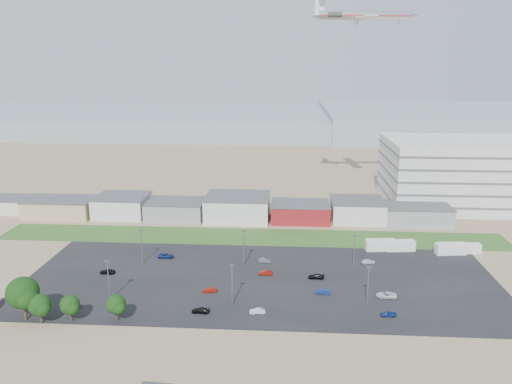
# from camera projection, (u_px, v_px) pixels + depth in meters

# --- Properties ---
(ground) EXTENTS (700.00, 700.00, 0.00)m
(ground) POSITION_uv_depth(u_px,v_px,m) (233.00, 318.00, 108.27)
(ground) COLOR #8F775B
(ground) RESTS_ON ground
(parking_lot) EXTENTS (120.00, 50.00, 0.01)m
(parking_lot) POSITION_uv_depth(u_px,v_px,m) (261.00, 280.00, 127.26)
(parking_lot) COLOR black
(parking_lot) RESTS_ON ground
(grass_strip) EXTENTS (160.00, 16.00, 0.02)m
(grass_strip) POSITION_uv_depth(u_px,v_px,m) (251.00, 237.00, 158.46)
(grass_strip) COLOR #2E5921
(grass_strip) RESTS_ON ground
(hills_backdrop) EXTENTS (700.00, 200.00, 9.00)m
(hills_backdrop) POSITION_uv_depth(u_px,v_px,m) (323.00, 124.00, 408.64)
(hills_backdrop) COLOR gray
(hills_backdrop) RESTS_ON ground
(building_row) EXTENTS (170.00, 20.00, 8.00)m
(building_row) POSITION_uv_depth(u_px,v_px,m) (207.00, 207.00, 176.85)
(building_row) COLOR silver
(building_row) RESTS_ON ground
(parking_garage) EXTENTS (80.00, 40.00, 25.00)m
(parking_garage) POSITION_uv_depth(u_px,v_px,m) (493.00, 173.00, 191.12)
(parking_garage) COLOR silver
(parking_garage) RESTS_ON ground
(box_trailer_a) EXTENTS (8.95, 3.65, 3.26)m
(box_trailer_a) POSITION_uv_depth(u_px,v_px,m) (380.00, 245.00, 146.66)
(box_trailer_a) COLOR silver
(box_trailer_a) RESTS_ON ground
(box_trailer_b) EXTENTS (8.50, 3.56, 3.09)m
(box_trailer_b) POSITION_uv_depth(u_px,v_px,m) (401.00, 246.00, 146.47)
(box_trailer_b) COLOR silver
(box_trailer_b) RESTS_ON ground
(box_trailer_c) EXTENTS (8.91, 3.78, 3.24)m
(box_trailer_c) POSITION_uv_depth(u_px,v_px,m) (451.00, 249.00, 143.80)
(box_trailer_c) COLOR silver
(box_trailer_c) RESTS_ON ground
(box_trailer_d) EXTENTS (7.55, 2.94, 2.77)m
(box_trailer_d) POSITION_uv_depth(u_px,v_px,m) (467.00, 248.00, 144.77)
(box_trailer_d) COLOR silver
(box_trailer_d) RESTS_ON ground
(tree_left) EXTENTS (7.35, 7.35, 11.03)m
(tree_left) POSITION_uv_depth(u_px,v_px,m) (23.00, 296.00, 106.21)
(tree_left) COLOR black
(tree_left) RESTS_ON ground
(tree_mid) EXTENTS (5.03, 5.03, 7.54)m
(tree_mid) POSITION_uv_depth(u_px,v_px,m) (40.00, 307.00, 105.05)
(tree_mid) COLOR black
(tree_mid) RESTS_ON ground
(tree_right) EXTENTS (4.49, 4.49, 6.73)m
(tree_right) POSITION_uv_depth(u_px,v_px,m) (70.00, 307.00, 106.15)
(tree_right) COLOR black
(tree_right) RESTS_ON ground
(tree_near) EXTENTS (4.48, 4.48, 6.72)m
(tree_near) POSITION_uv_depth(u_px,v_px,m) (116.00, 306.00, 106.35)
(tree_near) COLOR black
(tree_near) RESTS_ON ground
(lightpole_front_l) EXTENTS (1.16, 0.48, 9.89)m
(lightpole_front_l) POSITION_uv_depth(u_px,v_px,m) (109.00, 281.00, 114.89)
(lightpole_front_l) COLOR slate
(lightpole_front_l) RESTS_ON ground
(lightpole_front_m) EXTENTS (1.15, 0.48, 9.77)m
(lightpole_front_m) POSITION_uv_depth(u_px,v_px,m) (232.00, 285.00, 113.00)
(lightpole_front_m) COLOR slate
(lightpole_front_m) RESTS_ON ground
(lightpole_front_r) EXTENTS (1.13, 0.47, 9.62)m
(lightpole_front_r) POSITION_uv_depth(u_px,v_px,m) (368.00, 287.00, 112.26)
(lightpole_front_r) COLOR slate
(lightpole_front_r) RESTS_ON ground
(lightpole_back_l) EXTENTS (1.16, 0.48, 9.89)m
(lightpole_back_l) POSITION_uv_depth(u_px,v_px,m) (142.00, 247.00, 136.05)
(lightpole_back_l) COLOR slate
(lightpole_back_l) RESTS_ON ground
(lightpole_back_m) EXTENTS (1.18, 0.49, 10.07)m
(lightpole_back_m) POSITION_uv_depth(u_px,v_px,m) (244.00, 248.00, 134.85)
(lightpole_back_m) COLOR slate
(lightpole_back_m) RESTS_ON ground
(lightpole_back_r) EXTENTS (1.11, 0.46, 9.42)m
(lightpole_back_r) POSITION_uv_depth(u_px,v_px,m) (354.00, 252.00, 133.11)
(lightpole_back_r) COLOR slate
(lightpole_back_r) RESTS_ON ground
(airliner) EXTENTS (43.82, 32.56, 12.03)m
(airliner) POSITION_uv_depth(u_px,v_px,m) (364.00, 15.00, 179.76)
(airliner) COLOR silver
(parked_car_0) EXTENTS (4.87, 2.57, 1.31)m
(parked_car_0) POSITION_uv_depth(u_px,v_px,m) (386.00, 295.00, 117.41)
(parked_car_0) COLOR silver
(parked_car_0) RESTS_ON ground
(parked_car_1) EXTENTS (3.93, 1.63, 1.26)m
(parked_car_1) POSITION_uv_depth(u_px,v_px,m) (323.00, 291.00, 119.27)
(parked_car_1) COLOR navy
(parked_car_1) RESTS_ON ground
(parked_car_2) EXTENTS (3.41, 1.49, 1.15)m
(parked_car_2) POSITION_uv_depth(u_px,v_px,m) (388.00, 314.00, 108.80)
(parked_car_2) COLOR navy
(parked_car_2) RESTS_ON ground
(parked_car_3) EXTENTS (4.05, 1.87, 1.15)m
(parked_car_3) POSITION_uv_depth(u_px,v_px,m) (200.00, 310.00, 110.37)
(parked_car_3) COLOR black
(parked_car_3) RESTS_ON ground
(parked_car_4) EXTENTS (3.56, 1.46, 1.15)m
(parked_car_4) POSITION_uv_depth(u_px,v_px,m) (210.00, 290.00, 120.22)
(parked_car_4) COLOR maroon
(parked_car_4) RESTS_ON ground
(parked_car_5) EXTENTS (3.91, 1.70, 1.31)m
(parked_car_5) POSITION_uv_depth(u_px,v_px,m) (108.00, 271.00, 130.62)
(parked_car_5) COLOR black
(parked_car_5) RESTS_ON ground
(parked_car_7) EXTENTS (3.72, 1.31, 1.22)m
(parked_car_7) POSITION_uv_depth(u_px,v_px,m) (265.00, 273.00, 129.89)
(parked_car_7) COLOR maroon
(parked_car_7) RESTS_ON ground
(parked_car_8) EXTENTS (3.79, 1.72, 1.26)m
(parked_car_8) POSITION_uv_depth(u_px,v_px,m) (368.00, 261.00, 137.15)
(parked_car_8) COLOR silver
(parked_car_8) RESTS_ON ground
(parked_car_9) EXTENTS (4.52, 2.13, 1.25)m
(parked_car_9) POSITION_uv_depth(u_px,v_px,m) (166.00, 256.00, 141.24)
(parked_car_9) COLOR navy
(parked_car_9) RESTS_ON ground
(parked_car_10) EXTENTS (4.01, 1.64, 1.16)m
(parked_car_10) POSITION_uv_depth(u_px,v_px,m) (73.00, 305.00, 112.97)
(parked_car_10) COLOR #595B5E
(parked_car_10) RESTS_ON ground
(parked_car_11) EXTENTS (3.68, 1.63, 1.17)m
(parked_car_11) POSITION_uv_depth(u_px,v_px,m) (265.00, 260.00, 138.02)
(parked_car_11) COLOR #595B5E
(parked_car_11) RESTS_ON ground
(parked_car_12) EXTENTS (4.12, 1.81, 1.18)m
(parked_car_12) POSITION_uv_depth(u_px,v_px,m) (316.00, 276.00, 127.71)
(parked_car_12) COLOR black
(parked_car_12) RESTS_ON ground
(parked_car_13) EXTENTS (3.59, 1.62, 1.14)m
(parked_car_13) POSITION_uv_depth(u_px,v_px,m) (257.00, 311.00, 110.08)
(parked_car_13) COLOR silver
(parked_car_13) RESTS_ON ground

